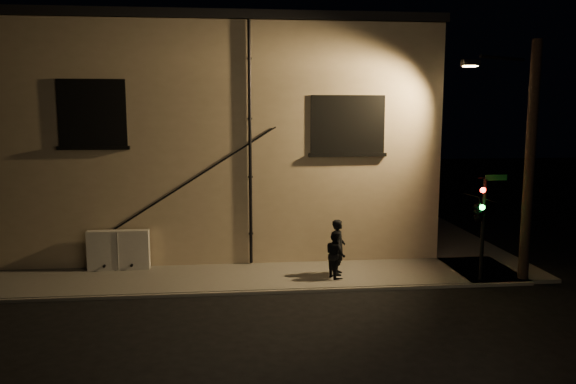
{
  "coord_description": "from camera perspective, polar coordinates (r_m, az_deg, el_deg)",
  "views": [
    {
      "loc": [
        -2.51,
        -16.31,
        5.49
      ],
      "look_at": [
        -0.61,
        1.8,
        2.82
      ],
      "focal_mm": 35.0,
      "sensor_mm": 36.0,
      "label": 1
    }
  ],
  "objects": [
    {
      "name": "pedestrian_a",
      "position": [
        18.54,
        5.15,
        -5.6
      ],
      "size": [
        0.56,
        0.74,
        1.84
      ],
      "primitive_type": "imported",
      "rotation": [
        0.0,
        0.0,
        1.37
      ],
      "color": "black",
      "rests_on": "sidewalk"
    },
    {
      "name": "pedestrian_b",
      "position": [
        18.22,
        4.85,
        -6.34
      ],
      "size": [
        0.77,
        0.88,
        1.53
      ],
      "primitive_type": "imported",
      "rotation": [
        0.0,
        0.0,
        1.86
      ],
      "color": "black",
      "rests_on": "sidewalk"
    },
    {
      "name": "traffic_signal",
      "position": [
        18.48,
        18.85,
        -1.79
      ],
      "size": [
        1.22,
        1.98,
        3.37
      ],
      "color": "black",
      "rests_on": "sidewalk"
    },
    {
      "name": "sidewalk",
      "position": [
        21.72,
        4.13,
        -6.17
      ],
      "size": [
        21.0,
        16.0,
        0.12
      ],
      "color": "#64605A",
      "rests_on": "ground"
    },
    {
      "name": "building",
      "position": [
        25.34,
        -7.12,
        5.81
      ],
      "size": [
        16.2,
        12.23,
        8.8
      ],
      "color": "#C3AD8C",
      "rests_on": "ground"
    },
    {
      "name": "utility_cabinet",
      "position": [
        19.95,
        -16.83,
        -5.65
      ],
      "size": [
        2.05,
        0.34,
        1.35
      ],
      "primitive_type": "cube",
      "color": "silver",
      "rests_on": "sidewalk"
    },
    {
      "name": "streetlamp_pole",
      "position": [
        19.12,
        23.08,
        3.25
      ],
      "size": [
        2.04,
        1.4,
        7.63
      ],
      "color": "black",
      "rests_on": "ground"
    },
    {
      "name": "ground",
      "position": [
        17.39,
        2.67,
        -10.08
      ],
      "size": [
        90.0,
        90.0,
        0.0
      ],
      "primitive_type": "plane",
      "color": "black"
    }
  ]
}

